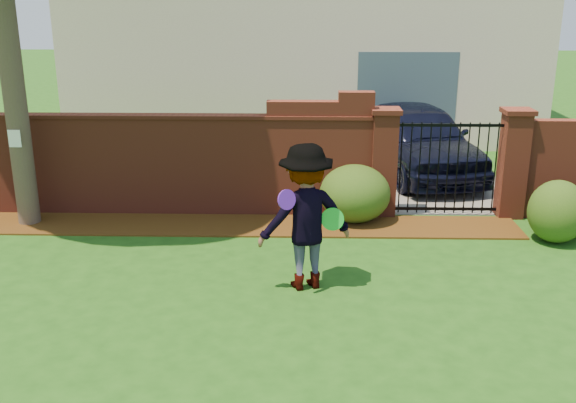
{
  "coord_description": "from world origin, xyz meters",
  "views": [
    {
      "loc": [
        1.04,
        -7.02,
        3.7
      ],
      "look_at": [
        0.82,
        1.4,
        1.05
      ],
      "focal_mm": 41.14,
      "sensor_mm": 36.0,
      "label": 1
    }
  ],
  "objects_px": {
    "car": "(423,142)",
    "man": "(306,218)",
    "frisbee_purple": "(287,200)",
    "frisbee_green": "(333,219)"
  },
  "relations": [
    {
      "from": "car",
      "to": "man",
      "type": "distance_m",
      "value": 6.11
    },
    {
      "from": "frisbee_purple",
      "to": "frisbee_green",
      "type": "distance_m",
      "value": 0.72
    },
    {
      "from": "man",
      "to": "frisbee_green",
      "type": "relative_size",
      "value": 6.52
    },
    {
      "from": "man",
      "to": "frisbee_purple",
      "type": "xyz_separation_m",
      "value": [
        -0.24,
        -0.36,
        0.36
      ]
    },
    {
      "from": "man",
      "to": "frisbee_purple",
      "type": "relative_size",
      "value": 7.62
    },
    {
      "from": "frisbee_purple",
      "to": "man",
      "type": "bearing_deg",
      "value": 56.14
    },
    {
      "from": "car",
      "to": "frisbee_purple",
      "type": "distance_m",
      "value": 6.55
    },
    {
      "from": "car",
      "to": "man",
      "type": "xyz_separation_m",
      "value": [
        -2.44,
        -5.6,
        0.2
      ]
    },
    {
      "from": "frisbee_purple",
      "to": "frisbee_green",
      "type": "bearing_deg",
      "value": 25.72
    },
    {
      "from": "car",
      "to": "frisbee_purple",
      "type": "xyz_separation_m",
      "value": [
        -2.68,
        -5.95,
        0.56
      ]
    }
  ]
}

